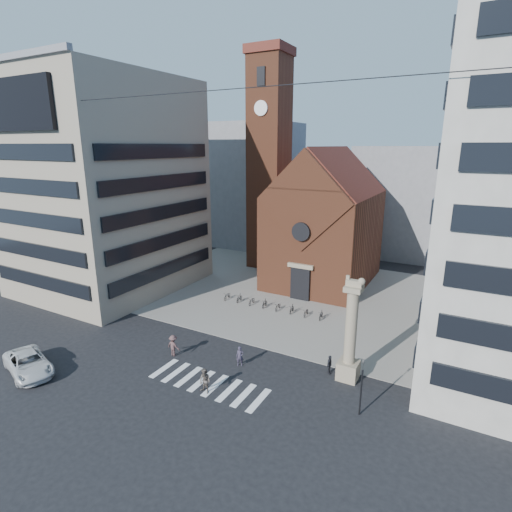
% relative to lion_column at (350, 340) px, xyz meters
% --- Properties ---
extents(ground, '(120.00, 120.00, 0.00)m').
position_rel_lion_column_xyz_m(ground, '(-10.01, -3.00, -3.46)').
color(ground, black).
rests_on(ground, ground).
extents(piazza, '(46.00, 30.00, 0.05)m').
position_rel_lion_column_xyz_m(piazza, '(-10.01, 16.00, -3.43)').
color(piazza, gray).
rests_on(piazza, ground).
extents(zebra_crossing, '(10.20, 3.20, 0.01)m').
position_rel_lion_column_xyz_m(zebra_crossing, '(-9.46, -6.00, -3.45)').
color(zebra_crossing, white).
rests_on(zebra_crossing, ground).
extents(church, '(12.00, 16.65, 18.00)m').
position_rel_lion_column_xyz_m(church, '(-10.01, 22.04, 4.53)').
color(church, brown).
rests_on(church, ground).
extents(campanile, '(5.50, 5.50, 31.20)m').
position_rel_lion_column_xyz_m(campanile, '(-20.01, 25.00, 12.28)').
color(campanile, brown).
rests_on(campanile, ground).
extents(building_left, '(18.00, 20.00, 26.00)m').
position_rel_lion_column_xyz_m(building_left, '(-34.01, 7.00, 9.54)').
color(building_left, gray).
rests_on(building_left, ground).
extents(bg_block_left, '(16.00, 14.00, 22.00)m').
position_rel_lion_column_xyz_m(bg_block_left, '(-30.01, 37.00, 7.54)').
color(bg_block_left, gray).
rests_on(bg_block_left, ground).
extents(bg_block_mid, '(14.00, 12.00, 18.00)m').
position_rel_lion_column_xyz_m(bg_block_mid, '(-4.01, 42.00, 5.54)').
color(bg_block_mid, gray).
rests_on(bg_block_mid, ground).
extents(lion_column, '(1.63, 1.60, 8.68)m').
position_rel_lion_column_xyz_m(lion_column, '(0.00, 0.00, 0.00)').
color(lion_column, gray).
rests_on(lion_column, ground).
extents(traffic_light, '(0.13, 0.16, 4.30)m').
position_rel_lion_column_xyz_m(traffic_light, '(1.99, -4.00, -1.17)').
color(traffic_light, black).
rests_on(traffic_light, ground).
extents(white_car, '(6.51, 4.47, 1.65)m').
position_rel_lion_column_xyz_m(white_car, '(-23.32, -11.84, -2.63)').
color(white_car, silver).
rests_on(white_car, ground).
extents(pedestrian_0, '(0.75, 0.66, 1.74)m').
position_rel_lion_column_xyz_m(pedestrian_0, '(-8.63, -2.50, -2.59)').
color(pedestrian_0, '#352E41').
rests_on(pedestrian_0, ground).
extents(pedestrian_1, '(1.02, 0.83, 1.96)m').
position_rel_lion_column_xyz_m(pedestrian_1, '(-8.95, -7.09, -2.48)').
color(pedestrian_1, '#574D45').
rests_on(pedestrian_1, ground).
extents(pedestrian_2, '(0.41, 0.95, 1.61)m').
position_rel_lion_column_xyz_m(pedestrian_2, '(-1.57, 0.00, -2.65)').
color(pedestrian_2, black).
rests_on(pedestrian_2, ground).
extents(pedestrian_3, '(1.28, 0.76, 1.95)m').
position_rel_lion_column_xyz_m(pedestrian_3, '(-14.68, -3.92, -2.48)').
color(pedestrian_3, brown).
rests_on(pedestrian_3, ground).
extents(scooter_0, '(0.71, 1.63, 0.83)m').
position_rel_lion_column_xyz_m(scooter_0, '(-17.79, 9.72, -2.99)').
color(scooter_0, black).
rests_on(scooter_0, piazza).
extents(scooter_1, '(0.59, 1.58, 0.93)m').
position_rel_lion_column_xyz_m(scooter_1, '(-16.08, 9.72, -2.94)').
color(scooter_1, black).
rests_on(scooter_1, piazza).
extents(scooter_2, '(0.71, 1.63, 0.83)m').
position_rel_lion_column_xyz_m(scooter_2, '(-14.36, 9.72, -2.99)').
color(scooter_2, black).
rests_on(scooter_2, piazza).
extents(scooter_3, '(0.59, 1.58, 0.93)m').
position_rel_lion_column_xyz_m(scooter_3, '(-12.65, 9.72, -2.94)').
color(scooter_3, black).
rests_on(scooter_3, piazza).
extents(scooter_4, '(0.71, 1.63, 0.83)m').
position_rel_lion_column_xyz_m(scooter_4, '(-10.94, 9.72, -2.99)').
color(scooter_4, black).
rests_on(scooter_4, piazza).
extents(scooter_5, '(0.59, 1.58, 0.93)m').
position_rel_lion_column_xyz_m(scooter_5, '(-9.22, 9.72, -2.94)').
color(scooter_5, black).
rests_on(scooter_5, piazza).
extents(scooter_6, '(0.71, 1.63, 0.83)m').
position_rel_lion_column_xyz_m(scooter_6, '(-7.51, 9.72, -2.99)').
color(scooter_6, black).
rests_on(scooter_6, piazza).
extents(scooter_7, '(0.59, 1.58, 0.93)m').
position_rel_lion_column_xyz_m(scooter_7, '(-5.80, 9.72, -2.94)').
color(scooter_7, black).
rests_on(scooter_7, piazza).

